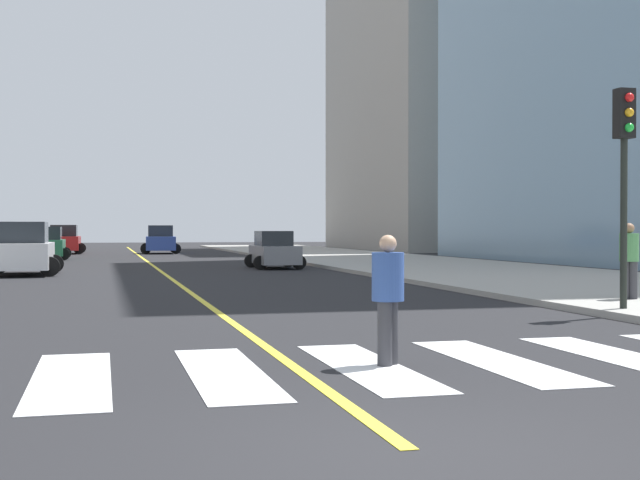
% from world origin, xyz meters
% --- Properties ---
extents(ground_plane, '(220.00, 220.00, 0.00)m').
position_xyz_m(ground_plane, '(0.00, 0.00, 0.00)').
color(ground_plane, black).
extents(sidewalk_kerb_east, '(10.00, 120.00, 0.15)m').
position_xyz_m(sidewalk_kerb_east, '(12.20, 20.00, 0.07)').
color(sidewalk_kerb_east, '#9E9B93').
rests_on(sidewalk_kerb_east, ground).
extents(crosswalk_paint, '(13.50, 4.00, 0.01)m').
position_xyz_m(crosswalk_paint, '(0.00, 4.00, 0.01)').
color(crosswalk_paint, silver).
rests_on(crosswalk_paint, ground).
extents(lane_divider_paint, '(0.16, 80.00, 0.01)m').
position_xyz_m(lane_divider_paint, '(0.00, 40.00, 0.01)').
color(lane_divider_paint, yellow).
rests_on(lane_divider_paint, ground).
extents(parking_garage_concrete, '(18.00, 24.00, 31.76)m').
position_xyz_m(parking_garage_concrete, '(28.45, 64.88, 15.88)').
color(parking_garage_concrete, '#9E9B93').
rests_on(parking_garage_concrete, ground).
extents(car_green_nearest, '(2.66, 4.26, 1.90)m').
position_xyz_m(car_green_nearest, '(-5.47, 45.15, 0.89)').
color(car_green_nearest, '#236B42').
rests_on(car_green_nearest, ground).
extents(car_gray_second, '(2.35, 3.75, 1.67)m').
position_xyz_m(car_gray_second, '(5.12, 31.24, 0.78)').
color(car_gray_second, slate).
rests_on(car_gray_second, ground).
extents(car_white_third, '(2.84, 4.55, 2.03)m').
position_xyz_m(car_white_third, '(-5.28, 28.04, 0.95)').
color(car_white_third, silver).
rests_on(car_white_third, ground).
extents(car_blue_fourth, '(2.98, 4.65, 2.04)m').
position_xyz_m(car_blue_fourth, '(1.71, 56.46, 0.95)').
color(car_blue_fourth, '#2D479E').
rests_on(car_blue_fourth, ground).
extents(car_red_fifth, '(2.93, 4.65, 2.06)m').
position_xyz_m(car_red_fifth, '(-4.99, 57.33, 0.96)').
color(car_red_fifth, red).
rests_on(car_red_fifth, ground).
extents(traffic_light_near_corner, '(0.36, 0.41, 4.42)m').
position_xyz_m(traffic_light_near_corner, '(7.83, 8.81, 3.27)').
color(traffic_light_near_corner, black).
rests_on(traffic_light_near_corner, sidewalk_kerb_east).
extents(pedestrian_crossing, '(0.41, 0.41, 1.67)m').
position_xyz_m(pedestrian_crossing, '(1.19, 4.03, 0.92)').
color(pedestrian_crossing, '#38383D').
rests_on(pedestrian_crossing, ground).
extents(pedestrian_waiting_east, '(0.43, 0.43, 1.74)m').
position_xyz_m(pedestrian_waiting_east, '(9.34, 10.86, 1.11)').
color(pedestrian_waiting_east, '#38383D').
rests_on(pedestrian_waiting_east, sidewalk_kerb_east).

